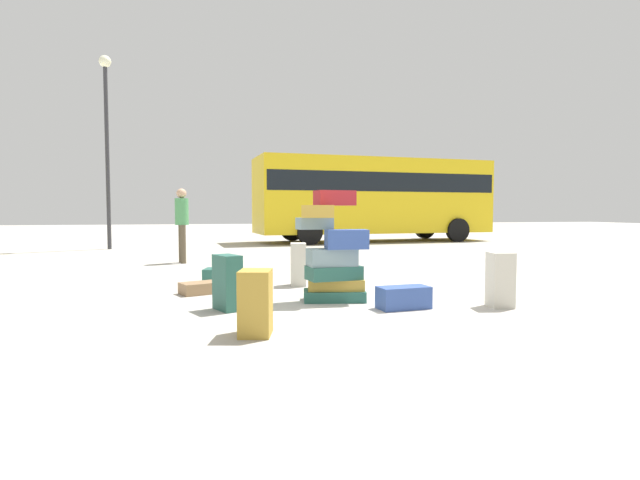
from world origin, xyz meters
TOP-DOWN VIEW (x-y plane):
  - ground_plane at (0.00, 0.00)m, footprint 80.00×80.00m
  - suitcase_tower at (-0.05, 0.45)m, footprint 0.91×0.64m
  - suitcase_navy_upright_blue at (0.64, -0.23)m, footprint 0.65×0.36m
  - suitcase_teal_white_trunk at (-1.43, 0.17)m, footprint 0.35×0.45m
  - suitcase_brown_right_side at (-1.74, 1.44)m, footprint 0.66×0.54m
  - suitcase_tan_foreground_far at (-1.23, -1.09)m, footprint 0.37×0.42m
  - suitcase_cream_foreground_near at (-0.25, 1.86)m, footprint 0.28×0.36m
  - suitcase_cream_behind_tower at (1.82, -0.42)m, footprint 0.31×0.33m
  - suitcase_teal_left_side at (-1.44, 2.46)m, footprint 0.59×0.52m
  - person_bearded_onlooker at (-2.17, 5.79)m, footprint 0.30×0.33m
  - parked_bus at (4.75, 12.38)m, footprint 9.25×3.21m
  - lamp_post at (-4.54, 10.54)m, footprint 0.36×0.36m

SIDE VIEW (x-z plane):
  - ground_plane at x=0.00m, z-range 0.00..0.00m
  - suitcase_brown_right_side at x=-1.74m, z-range 0.00..0.16m
  - suitcase_teal_left_side at x=-1.44m, z-range 0.00..0.23m
  - suitcase_navy_upright_blue at x=0.64m, z-range 0.00..0.27m
  - suitcase_tan_foreground_far at x=-1.23m, z-range 0.00..0.62m
  - suitcase_teal_white_trunk at x=-1.43m, z-range 0.00..0.66m
  - suitcase_cream_behind_tower at x=1.82m, z-range 0.00..0.67m
  - suitcase_cream_foreground_near at x=-0.25m, z-range 0.00..0.67m
  - suitcase_tower at x=-0.05m, z-range -0.15..1.29m
  - person_bearded_onlooker at x=-2.17m, z-range 0.17..1.85m
  - parked_bus at x=4.75m, z-range 0.26..3.41m
  - lamp_post at x=-4.54m, z-range 0.92..6.81m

